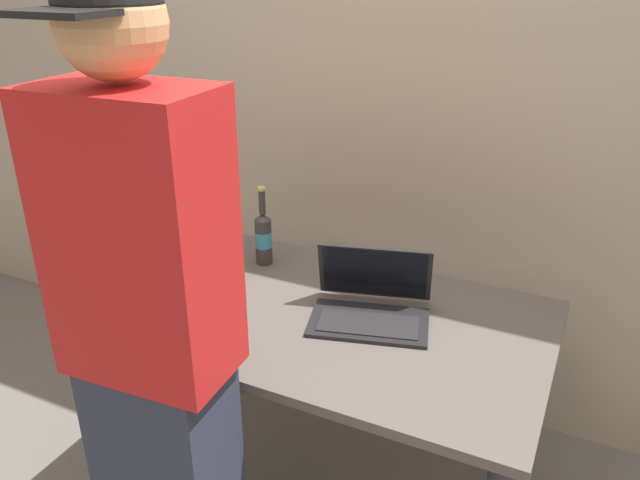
{
  "coord_description": "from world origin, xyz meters",
  "views": [
    {
      "loc": [
        0.71,
        -1.54,
        1.76
      ],
      "look_at": [
        -0.03,
        0.0,
        0.99
      ],
      "focal_mm": 35.07,
      "sensor_mm": 36.0,
      "label": 1
    }
  ],
  "objects_px": {
    "beer_bottle_brown": "(263,237)",
    "beer_bottle_amber": "(216,238)",
    "beer_bottle_green": "(230,247)",
    "coffee_mug": "(220,279)",
    "person_figure": "(153,344)",
    "laptop": "(371,303)"
  },
  "relations": [
    {
      "from": "beer_bottle_green",
      "to": "coffee_mug",
      "type": "distance_m",
      "value": 0.14
    },
    {
      "from": "person_figure",
      "to": "laptop",
      "type": "bearing_deg",
      "value": 63.88
    },
    {
      "from": "beer_bottle_amber",
      "to": "person_figure",
      "type": "relative_size",
      "value": 0.15
    },
    {
      "from": "beer_bottle_green",
      "to": "person_figure",
      "type": "bearing_deg",
      "value": -71.27
    },
    {
      "from": "beer_bottle_brown",
      "to": "beer_bottle_amber",
      "type": "bearing_deg",
      "value": -148.43
    },
    {
      "from": "beer_bottle_amber",
      "to": "laptop",
      "type": "bearing_deg",
      "value": -8.35
    },
    {
      "from": "laptop",
      "to": "beer_bottle_green",
      "type": "relative_size",
      "value": 1.45
    },
    {
      "from": "person_figure",
      "to": "beer_bottle_green",
      "type": "bearing_deg",
      "value": 108.73
    },
    {
      "from": "laptop",
      "to": "person_figure",
      "type": "relative_size",
      "value": 0.23
    },
    {
      "from": "beer_bottle_brown",
      "to": "beer_bottle_green",
      "type": "distance_m",
      "value": 0.15
    },
    {
      "from": "beer_bottle_amber",
      "to": "beer_bottle_green",
      "type": "distance_m",
      "value": 0.11
    },
    {
      "from": "person_figure",
      "to": "coffee_mug",
      "type": "relative_size",
      "value": 15.4
    },
    {
      "from": "beer_bottle_amber",
      "to": "coffee_mug",
      "type": "bearing_deg",
      "value": -52.9
    },
    {
      "from": "beer_bottle_amber",
      "to": "beer_bottle_green",
      "type": "height_order",
      "value": "beer_bottle_green"
    },
    {
      "from": "beer_bottle_green",
      "to": "coffee_mug",
      "type": "relative_size",
      "value": 2.5
    },
    {
      "from": "beer_bottle_amber",
      "to": "person_figure",
      "type": "bearing_deg",
      "value": -65.93
    },
    {
      "from": "beer_bottle_green",
      "to": "coffee_mug",
      "type": "xyz_separation_m",
      "value": [
        0.03,
        -0.12,
        -0.06
      ]
    },
    {
      "from": "person_figure",
      "to": "coffee_mug",
      "type": "bearing_deg",
      "value": 109.41
    },
    {
      "from": "beer_bottle_brown",
      "to": "person_figure",
      "type": "distance_m",
      "value": 0.84
    },
    {
      "from": "beer_bottle_amber",
      "to": "person_figure",
      "type": "height_order",
      "value": "person_figure"
    },
    {
      "from": "beer_bottle_brown",
      "to": "coffee_mug",
      "type": "bearing_deg",
      "value": -93.73
    },
    {
      "from": "beer_bottle_brown",
      "to": "person_figure",
      "type": "height_order",
      "value": "person_figure"
    }
  ]
}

